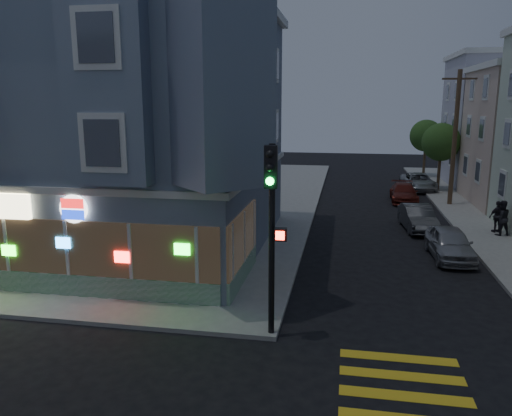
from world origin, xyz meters
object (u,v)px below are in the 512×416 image
(pedestrian_a, at_px, (501,218))
(parked_car_c, at_px, (404,193))
(street_tree_near, at_px, (441,142))
(street_tree_far, at_px, (426,136))
(parked_car_a, at_px, (450,243))
(parked_car_b, at_px, (418,218))
(pedestrian_b, at_px, (498,217))
(parked_car_d, at_px, (418,182))
(utility_pole, at_px, (455,136))
(traffic_signal, at_px, (272,209))

(pedestrian_a, distance_m, parked_car_c, 10.07)
(street_tree_near, distance_m, street_tree_far, 8.00)
(parked_car_a, bearing_deg, parked_car_b, 95.67)
(parked_car_a, bearing_deg, street_tree_far, 82.06)
(pedestrian_b, xyz_separation_m, parked_car_d, (-2.30, 13.81, -0.31))
(parked_car_c, bearing_deg, parked_car_b, -89.43)
(utility_pole, xyz_separation_m, parked_car_a, (-2.34, -12.51, -4.07))
(parked_car_a, height_order, parked_car_d, parked_car_a)
(parked_car_d, xyz_separation_m, traffic_signal, (-7.88, -28.03, 3.33))
(street_tree_far, relative_size, parked_car_c, 1.19)
(street_tree_near, bearing_deg, traffic_signal, -108.61)
(pedestrian_a, relative_size, parked_car_b, 0.44)
(parked_car_b, distance_m, traffic_signal, 16.11)
(pedestrian_a, bearing_deg, parked_car_c, -79.53)
(pedestrian_a, xyz_separation_m, parked_car_d, (-2.30, 14.44, -0.38))
(utility_pole, bearing_deg, pedestrian_a, -83.10)
(street_tree_far, height_order, parked_car_b, street_tree_far)
(street_tree_far, bearing_deg, parked_car_c, -103.71)
(street_tree_far, relative_size, parked_car_d, 1.06)
(street_tree_near, relative_size, street_tree_far, 1.00)
(pedestrian_b, distance_m, parked_car_a, 5.92)
(pedestrian_b, bearing_deg, parked_car_a, 34.93)
(pedestrian_a, bearing_deg, street_tree_far, -100.76)
(pedestrian_b, relative_size, parked_car_b, 0.40)
(utility_pole, relative_size, parked_car_c, 2.02)
(street_tree_near, distance_m, parked_car_a, 18.96)
(parked_car_d, height_order, traffic_signal, traffic_signal)
(pedestrian_b, distance_m, parked_car_d, 14.00)
(utility_pole, relative_size, pedestrian_b, 5.26)
(traffic_signal, bearing_deg, pedestrian_b, 50.04)
(street_tree_near, xyz_separation_m, street_tree_far, (0.00, 8.00, 0.00))
(parked_car_d, bearing_deg, utility_pole, -82.17)
(street_tree_near, xyz_separation_m, parked_car_c, (-3.18, -5.02, -3.29))
(parked_car_c, bearing_deg, traffic_signal, -103.89)
(parked_car_c, bearing_deg, pedestrian_b, -63.91)
(utility_pole, relative_size, parked_car_d, 1.80)
(street_tree_far, relative_size, parked_car_a, 1.25)
(street_tree_far, distance_m, parked_car_b, 21.80)
(utility_pole, distance_m, parked_car_b, 8.93)
(parked_car_b, height_order, parked_car_d, parked_car_b)
(street_tree_far, distance_m, parked_car_a, 26.82)
(pedestrian_b, distance_m, parked_car_c, 9.49)
(street_tree_far, bearing_deg, pedestrian_b, -87.88)
(parked_car_c, bearing_deg, parked_car_a, -85.98)
(street_tree_near, distance_m, parked_car_c, 6.79)
(street_tree_near, relative_size, parked_car_c, 1.19)
(parked_car_d, bearing_deg, pedestrian_b, -84.59)
(parked_car_d, bearing_deg, traffic_signal, -109.75)
(parked_car_b, height_order, parked_car_c, parked_car_b)
(street_tree_near, distance_m, parked_car_b, 14.08)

